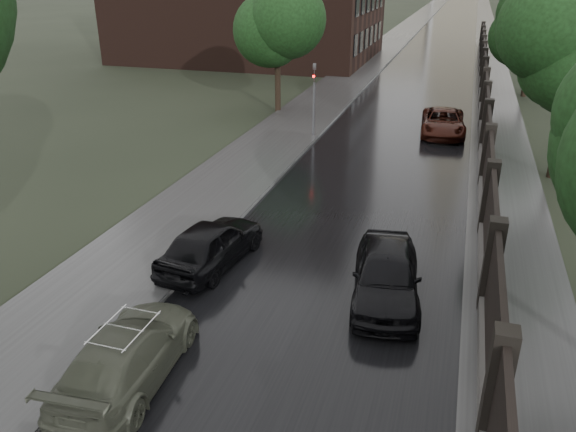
# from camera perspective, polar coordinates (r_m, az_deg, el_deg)

# --- Properties ---
(fence_right) EXTENTS (0.45, 75.72, 2.70)m
(fence_right) POSITION_cam_1_polar(r_m,az_deg,el_deg) (36.91, 19.29, 10.78)
(fence_right) COLOR #383533
(fence_right) RESTS_ON ground
(tree_left_far) EXTENTS (4.25, 4.25, 7.39)m
(tree_left_far) POSITION_cam_1_polar(r_m,az_deg,el_deg) (36.08, -1.09, 18.62)
(tree_left_far) COLOR black
(tree_left_far) RESTS_ON ground
(tree_right_b) EXTENTS (4.08, 4.08, 7.01)m
(tree_right_b) POSITION_cam_1_polar(r_m,az_deg,el_deg) (26.67, 26.98, 13.60)
(tree_right_b) COLOR black
(tree_right_b) RESTS_ON ground
(tree_right_c) EXTENTS (4.08, 4.08, 7.01)m
(tree_right_c) POSITION_cam_1_polar(r_m,az_deg,el_deg) (44.43, 23.82, 17.35)
(tree_right_c) COLOR black
(tree_right_c) RESTS_ON ground
(traffic_light) EXTENTS (0.16, 0.32, 4.00)m
(traffic_light) POSITION_cam_1_polar(r_m,az_deg,el_deg) (30.70, 2.66, 12.28)
(traffic_light) COLOR #59595E
(traffic_light) RESTS_ON ground
(volga_sedan) EXTENTS (2.25, 4.80, 1.36)m
(volga_sedan) POSITION_cam_1_polar(r_m,az_deg,el_deg) (13.40, -15.97, -13.36)
(volga_sedan) COLOR #404436
(volga_sedan) RESTS_ON ground
(hatchback_left) EXTENTS (2.28, 4.56, 1.49)m
(hatchback_left) POSITION_cam_1_polar(r_m,az_deg,el_deg) (17.61, -7.82, -2.77)
(hatchback_left) COLOR black
(hatchback_left) RESTS_ON ground
(car_right_near) EXTENTS (2.43, 4.77, 1.55)m
(car_right_near) POSITION_cam_1_polar(r_m,az_deg,el_deg) (15.93, 9.96, -5.85)
(car_right_near) COLOR black
(car_right_near) RESTS_ON ground
(car_right_far) EXTENTS (2.65, 5.16, 1.39)m
(car_right_far) POSITION_cam_1_polar(r_m,az_deg,el_deg) (32.82, 15.49, 9.17)
(car_right_far) COLOR black
(car_right_far) RESTS_ON ground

